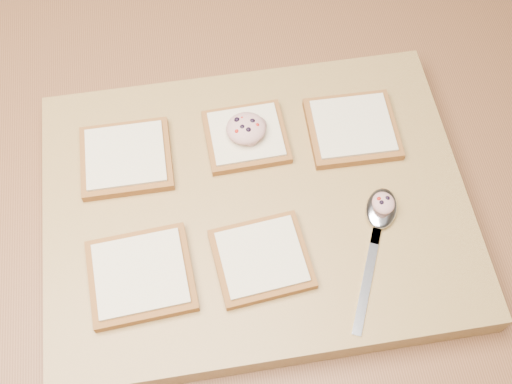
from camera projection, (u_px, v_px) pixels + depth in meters
ground at (277, 340)px, 1.70m from camera, size 4.00×4.00×0.00m
island_counter at (284, 281)px, 1.30m from camera, size 2.00×0.80×0.90m
cutting_board at (256, 207)px, 0.85m from camera, size 0.55×0.42×0.04m
bread_far_left at (126, 158)px, 0.85m from camera, size 0.12×0.11×0.02m
bread_far_center at (246, 136)px, 0.87m from camera, size 0.11×0.10×0.02m
bread_far_right at (352, 128)px, 0.88m from camera, size 0.12×0.11×0.02m
bread_near_left at (141, 275)px, 0.78m from camera, size 0.13×0.12×0.02m
bread_near_center at (262, 259)px, 0.79m from camera, size 0.12×0.11×0.02m
tuna_salad_dollop at (246, 128)px, 0.85m from camera, size 0.05×0.05×0.03m
spoon at (379, 218)px, 0.81m from camera, size 0.10×0.19×0.01m
spoon_salad at (383, 203)px, 0.81m from camera, size 0.03×0.03×0.02m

